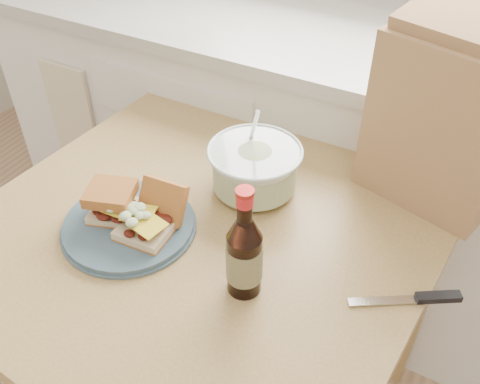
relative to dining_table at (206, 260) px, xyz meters
The scene contains 9 objects.
cabinet_run 0.74m from the dining_table, 79.07° to the left, with size 2.50×0.64×0.94m.
dining_table is the anchor object (origin of this frame).
plate 0.20m from the dining_table, 146.94° to the right, with size 0.27×0.27×0.02m, color #425A6A.
sandwich_left 0.25m from the dining_table, 155.38° to the right, with size 0.12×0.11×0.07m.
sandwich_right 0.19m from the dining_table, 136.98° to the right, with size 0.11×0.15×0.09m.
coleslaw_bowl 0.23m from the dining_table, 75.59° to the left, with size 0.21×0.21×0.21m.
beer_bottle 0.28m from the dining_table, 35.23° to the right, with size 0.07×0.07×0.24m.
knife 0.47m from the dining_table, ahead, with size 0.19×0.12×0.01m.
paper_bag 0.59m from the dining_table, 41.26° to the left, with size 0.28×0.18×0.37m, color tan.
Camera 1 is at (0.32, 0.32, 1.56)m, focal length 40.00 mm.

